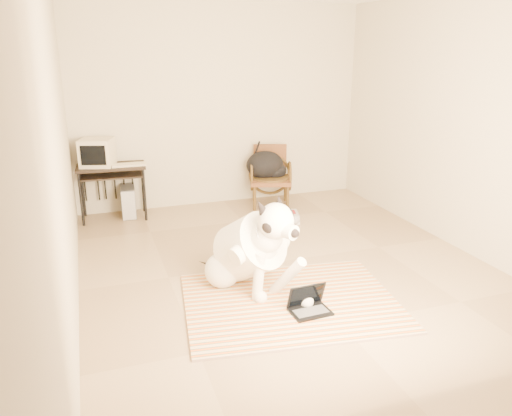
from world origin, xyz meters
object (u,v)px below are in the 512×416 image
laptop (309,305)px  pc_tower (128,201)px  dog (250,250)px  crt_monitor (97,152)px  rattan_chair (270,176)px  computer_desk (112,173)px  backpack (267,166)px

laptop → pc_tower: size_ratio=0.78×
dog → pc_tower: 2.66m
crt_monitor → rattan_chair: bearing=-3.6°
computer_desk → backpack: 2.07m
computer_desk → laptop: bearing=-65.9°
crt_monitor → pc_tower: (0.33, 0.01, -0.67)m
rattan_chair → backpack: (-0.05, 0.01, 0.14)m
laptop → dog: bearing=119.2°
dog → computer_desk: 2.67m
rattan_chair → backpack: rattan_chair is taller
dog → backpack: size_ratio=2.15×
dog → computer_desk: bearing=112.9°
dog → pc_tower: size_ratio=2.75×
crt_monitor → backpack: crt_monitor is taller
pc_tower → backpack: bearing=-4.1°
dog → computer_desk: (-1.03, 2.45, 0.21)m
dog → rattan_chair: 2.59m
dog → backpack: 2.59m
dog → laptop: bearing=-60.8°
laptop → rattan_chair: 3.05m
laptop → backpack: 3.07m
laptop → crt_monitor: bearing=116.1°
computer_desk → backpack: bearing=-2.3°
laptop → crt_monitor: 3.52m
crt_monitor → pc_tower: bearing=1.6°
laptop → crt_monitor: size_ratio=0.72×
computer_desk → rattan_chair: 2.13m
laptop → backpack: bearing=76.5°
computer_desk → pc_tower: computer_desk is taller
crt_monitor → dog: bearing=-64.7°
rattan_chair → laptop: bearing=-104.5°
computer_desk → rattan_chair: bearing=-2.6°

